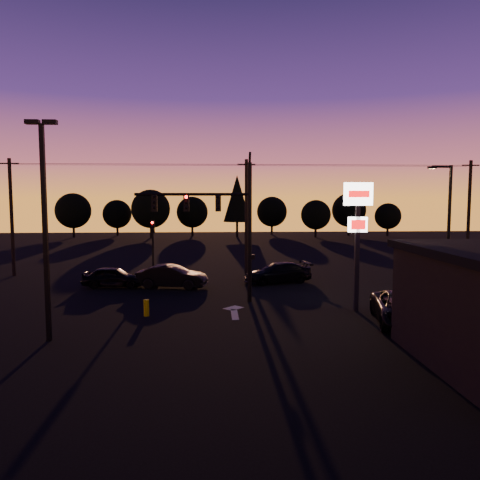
{
  "coord_description": "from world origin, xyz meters",
  "views": [
    {
      "loc": [
        -0.54,
        -22.64,
        5.99
      ],
      "look_at": [
        1.0,
        5.0,
        3.5
      ],
      "focal_mm": 35.0,
      "sensor_mm": 36.0,
      "label": 1
    }
  ],
  "objects_px": {
    "car_mid": "(172,276)",
    "secondary_signal": "(153,241)",
    "parking_lot_light": "(45,216)",
    "suv_parked": "(403,309)",
    "pylon_sign": "(358,219)",
    "car_left": "(114,277)",
    "car_right": "(278,273)",
    "streetlight": "(448,223)",
    "bollard": "(146,308)",
    "traffic_signal_mast": "(222,217)"
  },
  "relations": [
    {
      "from": "car_mid",
      "to": "secondary_signal",
      "type": "bearing_deg",
      "value": 38.94
    },
    {
      "from": "parking_lot_light",
      "to": "suv_parked",
      "type": "relative_size",
      "value": 1.7
    },
    {
      "from": "parking_lot_light",
      "to": "pylon_sign",
      "type": "relative_size",
      "value": 1.34
    },
    {
      "from": "car_left",
      "to": "car_mid",
      "type": "height_order",
      "value": "car_mid"
    },
    {
      "from": "car_right",
      "to": "suv_parked",
      "type": "distance_m",
      "value": 12.15
    },
    {
      "from": "secondary_signal",
      "to": "car_mid",
      "type": "relative_size",
      "value": 0.94
    },
    {
      "from": "secondary_signal",
      "to": "car_left",
      "type": "height_order",
      "value": "secondary_signal"
    },
    {
      "from": "pylon_sign",
      "to": "car_left",
      "type": "relative_size",
      "value": 1.66
    },
    {
      "from": "streetlight",
      "to": "bollard",
      "type": "xyz_separation_m",
      "value": [
        -17.91,
        -4.56,
        -4.0
      ]
    },
    {
      "from": "secondary_signal",
      "to": "parking_lot_light",
      "type": "bearing_deg",
      "value": -99.79
    },
    {
      "from": "parking_lot_light",
      "to": "car_mid",
      "type": "height_order",
      "value": "parking_lot_light"
    },
    {
      "from": "secondary_signal",
      "to": "suv_parked",
      "type": "relative_size",
      "value": 0.81
    },
    {
      "from": "parking_lot_light",
      "to": "bollard",
      "type": "distance_m",
      "value": 7.16
    },
    {
      "from": "pylon_sign",
      "to": "suv_parked",
      "type": "height_order",
      "value": "pylon_sign"
    },
    {
      "from": "car_left",
      "to": "bollard",
      "type": "bearing_deg",
      "value": -152.88
    },
    {
      "from": "parking_lot_light",
      "to": "streetlight",
      "type": "height_order",
      "value": "parking_lot_light"
    },
    {
      "from": "bollard",
      "to": "suv_parked",
      "type": "relative_size",
      "value": 0.16
    },
    {
      "from": "pylon_sign",
      "to": "streetlight",
      "type": "relative_size",
      "value": 0.85
    },
    {
      "from": "traffic_signal_mast",
      "to": "car_right",
      "type": "bearing_deg",
      "value": 55.87
    },
    {
      "from": "parking_lot_light",
      "to": "secondary_signal",
      "type": "bearing_deg",
      "value": 80.21
    },
    {
      "from": "car_left",
      "to": "pylon_sign",
      "type": "bearing_deg",
      "value": -112.78
    },
    {
      "from": "secondary_signal",
      "to": "pylon_sign",
      "type": "distance_m",
      "value": 15.75
    },
    {
      "from": "secondary_signal",
      "to": "car_right",
      "type": "xyz_separation_m",
      "value": [
        8.95,
        -1.52,
        -2.15
      ]
    },
    {
      "from": "bollard",
      "to": "secondary_signal",
      "type": "bearing_deg",
      "value": 95.42
    },
    {
      "from": "bollard",
      "to": "streetlight",
      "type": "bearing_deg",
      "value": 14.29
    },
    {
      "from": "pylon_sign",
      "to": "traffic_signal_mast",
      "type": "bearing_deg",
      "value": 160.64
    },
    {
      "from": "bollard",
      "to": "car_mid",
      "type": "relative_size",
      "value": 0.18
    },
    {
      "from": "secondary_signal",
      "to": "suv_parked",
      "type": "bearing_deg",
      "value": -43.77
    },
    {
      "from": "car_right",
      "to": "car_left",
      "type": "bearing_deg",
      "value": -100.36
    },
    {
      "from": "bollard",
      "to": "car_mid",
      "type": "xyz_separation_m",
      "value": [
        0.62,
        7.49,
        0.34
      ]
    },
    {
      "from": "traffic_signal_mast",
      "to": "streetlight",
      "type": "distance_m",
      "value": 14.1
    },
    {
      "from": "bollard",
      "to": "car_left",
      "type": "xyz_separation_m",
      "value": [
        -3.31,
        7.92,
        0.28
      ]
    },
    {
      "from": "car_left",
      "to": "car_mid",
      "type": "bearing_deg",
      "value": -91.8
    },
    {
      "from": "car_left",
      "to": "car_right",
      "type": "xyz_separation_m",
      "value": [
        11.26,
        1.11,
        0.01
      ]
    },
    {
      "from": "car_mid",
      "to": "car_right",
      "type": "xyz_separation_m",
      "value": [
        7.33,
        1.54,
        -0.06
      ]
    },
    {
      "from": "car_mid",
      "to": "bollard",
      "type": "bearing_deg",
      "value": -173.71
    },
    {
      "from": "secondary_signal",
      "to": "bollard",
      "type": "xyz_separation_m",
      "value": [
        1.0,
        -10.55,
        -2.44
      ]
    },
    {
      "from": "streetlight",
      "to": "secondary_signal",
      "type": "bearing_deg",
      "value": 162.44
    },
    {
      "from": "car_left",
      "to": "car_right",
      "type": "height_order",
      "value": "car_right"
    },
    {
      "from": "traffic_signal_mast",
      "to": "streetlight",
      "type": "height_order",
      "value": "traffic_signal_mast"
    },
    {
      "from": "secondary_signal",
      "to": "car_mid",
      "type": "height_order",
      "value": "secondary_signal"
    },
    {
      "from": "traffic_signal_mast",
      "to": "bollard",
      "type": "height_order",
      "value": "traffic_signal_mast"
    },
    {
      "from": "pylon_sign",
      "to": "suv_parked",
      "type": "xyz_separation_m",
      "value": [
        1.39,
        -2.84,
        -4.17
      ]
    },
    {
      "from": "car_mid",
      "to": "suv_parked",
      "type": "relative_size",
      "value": 0.86
    },
    {
      "from": "car_mid",
      "to": "streetlight",
      "type": "bearing_deg",
      "value": -88.59
    },
    {
      "from": "traffic_signal_mast",
      "to": "car_right",
      "type": "relative_size",
      "value": 1.76
    },
    {
      "from": "bollard",
      "to": "suv_parked",
      "type": "height_order",
      "value": "suv_parked"
    },
    {
      "from": "traffic_signal_mast",
      "to": "car_mid",
      "type": "xyz_separation_m",
      "value": [
        -3.28,
        4.44,
        -4.17
      ]
    },
    {
      "from": "traffic_signal_mast",
      "to": "suv_parked",
      "type": "bearing_deg",
      "value": -32.15
    },
    {
      "from": "secondary_signal",
      "to": "car_mid",
      "type": "bearing_deg",
      "value": -62.08
    }
  ]
}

